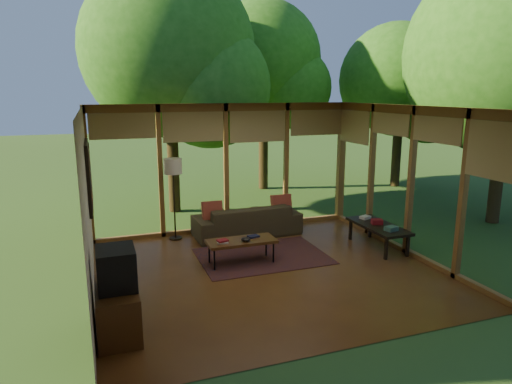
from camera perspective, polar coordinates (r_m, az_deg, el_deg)
name	(u,v)px	position (r m, az deg, el deg)	size (l,w,h in m)	color
floor	(268,271)	(7.74, 1.57, -9.88)	(5.50, 5.50, 0.00)	brown
ceiling	(270,107)	(7.16, 1.70, 10.54)	(5.50, 5.50, 0.00)	white
wall_left	(87,207)	(6.86, -20.34, -1.75)	(0.04, 5.00, 2.70)	silver
wall_front	(351,239)	(5.16, 11.77, -5.79)	(5.50, 0.04, 2.70)	silver
window_wall_back	(226,168)	(9.66, -3.74, 2.98)	(5.50, 0.12, 2.70)	olive
window_wall_right	(411,181)	(8.69, 18.79, 1.26)	(0.12, 5.00, 2.70)	olive
exterior_lawn	(387,169)	(18.33, 16.05, 2.76)	(40.00, 40.00, 0.00)	#335720
tree_nw	(168,51)	(11.35, -10.89, 16.97)	(4.07, 4.07, 5.91)	#382A14
tree_ne	(263,59)	(13.95, 0.83, 16.24)	(3.41, 3.41, 5.57)	#382A14
tree_se	(507,55)	(11.40, 28.88, 14.72)	(4.30, 4.30, 5.84)	#382A14
tree_far	(396,80)	(14.78, 17.07, 13.18)	(3.38, 3.38, 4.96)	#382A14
rug	(262,256)	(8.39, 0.80, -8.01)	(2.28, 1.62, 0.01)	maroon
sofa	(247,220)	(9.50, -1.14, -3.52)	(2.19, 0.86, 0.64)	#3D341E
pillow_left	(212,212)	(9.18, -5.49, -2.46)	(0.40, 0.13, 0.40)	maroon
pillow_right	(281,205)	(9.64, 3.18, -1.63)	(0.42, 0.14, 0.42)	maroon
ct_book_lower	(223,242)	(7.80, -4.20, -6.28)	(0.18, 0.14, 0.03)	beige
ct_book_upper	(223,240)	(7.79, -4.21, -6.06)	(0.18, 0.13, 0.03)	maroon
ct_book_side	(253,236)	(8.08, -0.33, -5.55)	(0.19, 0.14, 0.03)	black
ct_bowl	(246,239)	(7.85, -1.28, -5.94)	(0.16, 0.16, 0.07)	black
media_cabinet	(118,310)	(6.06, -16.91, -13.95)	(0.50, 1.00, 0.60)	#573317
television	(116,268)	(5.84, -17.06, -9.09)	(0.45, 0.55, 0.50)	black
console_book_a	(391,229)	(8.69, 16.54, -4.40)	(0.22, 0.16, 0.08)	#355E4F
console_book_b	(377,222)	(9.04, 14.88, -3.61)	(0.20, 0.15, 0.09)	maroon
console_book_c	(365,217)	(9.36, 13.50, -3.10)	(0.20, 0.15, 0.05)	beige
floor_lamp	(173,171)	(9.15, -10.34, 2.62)	(0.36, 0.36, 1.65)	black
coffee_table	(241,242)	(7.95, -1.85, -6.24)	(1.20, 0.50, 0.43)	#573317
side_console	(378,227)	(9.02, 15.02, -4.25)	(0.60, 1.40, 0.46)	black
wall_painting	(89,176)	(8.19, -20.14, 1.92)	(0.06, 1.35, 1.15)	black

